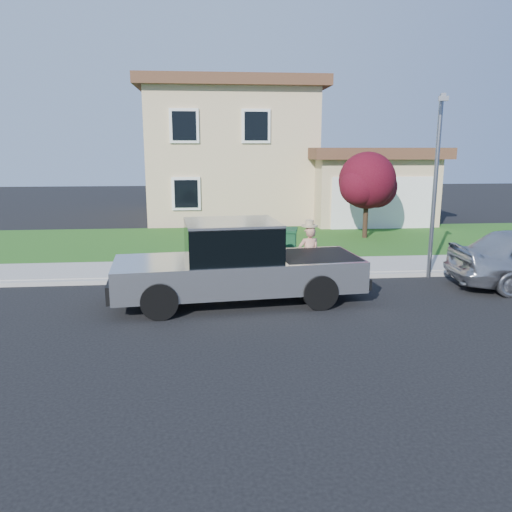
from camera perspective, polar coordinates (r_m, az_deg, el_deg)
The scene contains 10 objects.
ground at distance 11.21m, azimuth 0.89°, elevation -6.61°, with size 80.00×80.00×0.00m, color black.
curb at distance 14.08m, azimuth 3.65°, elevation -2.45°, with size 40.00×0.20×0.12m, color gray.
sidewalk at distance 15.13m, azimuth 3.00°, elevation -1.35°, with size 40.00×2.00×0.15m, color gray.
lawn at distance 19.50m, azimuth 1.09°, elevation 1.66°, with size 40.00×7.00×0.10m, color #245016.
house at distance 27.05m, azimuth -0.13°, elevation 11.24°, with size 14.00×11.30×6.85m.
pickup_truck at distance 11.85m, azimuth -2.14°, elevation -0.99°, with size 6.12×2.59×1.96m.
woman at distance 13.40m, azimuth 6.06°, elevation 0.16°, with size 0.63×0.46×1.77m.
ornamental_tree at distance 20.36m, azimuth 12.67°, elevation 8.12°, with size 2.48×2.24×3.40m.
trash_bin at distance 14.98m, azimuth 3.36°, elevation 1.05°, with size 0.85×0.93×1.13m.
street_lamp at distance 14.65m, azimuth 19.87°, elevation 8.50°, with size 0.38×0.65×5.01m.
Camera 1 is at (-1.17, -10.55, 3.61)m, focal length 35.00 mm.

